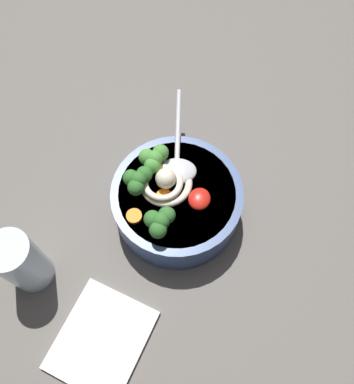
# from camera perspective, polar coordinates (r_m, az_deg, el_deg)

# --- Properties ---
(table_slab) EXTENTS (1.20, 1.20, 0.03)m
(table_slab) POSITION_cam_1_polar(r_m,az_deg,el_deg) (0.69, -1.82, -0.25)
(table_slab) COLOR #5B5651
(table_slab) RESTS_ON ground
(soup_bowl) EXTENTS (0.20, 0.20, 0.07)m
(soup_bowl) POSITION_cam_1_polar(r_m,az_deg,el_deg) (0.63, 0.00, -1.34)
(soup_bowl) COLOR #334775
(soup_bowl) RESTS_ON table_slab
(noodle_pile) EXTENTS (0.09, 0.09, 0.04)m
(noodle_pile) POSITION_cam_1_polar(r_m,az_deg,el_deg) (0.59, -1.73, 1.46)
(noodle_pile) COLOR beige
(noodle_pile) RESTS_ON soup_bowl
(soup_spoon) EXTENTS (0.17, 0.08, 0.02)m
(soup_spoon) POSITION_cam_1_polar(r_m,az_deg,el_deg) (0.61, 0.12, 4.46)
(soup_spoon) COLOR #B7B7BC
(soup_spoon) RESTS_ON soup_bowl
(chili_sauce_dollop) EXTENTS (0.04, 0.03, 0.02)m
(chili_sauce_dollop) POSITION_cam_1_polar(r_m,az_deg,el_deg) (0.58, 3.22, -1.00)
(chili_sauce_dollop) COLOR red
(chili_sauce_dollop) RESTS_ON soup_bowl
(broccoli_floret_left) EXTENTS (0.05, 0.04, 0.04)m
(broccoli_floret_left) POSITION_cam_1_polar(r_m,az_deg,el_deg) (0.55, -2.50, -4.22)
(broccoli_floret_left) COLOR #7A9E60
(broccoli_floret_left) RESTS_ON soup_bowl
(broccoli_floret_right) EXTENTS (0.05, 0.04, 0.04)m
(broccoli_floret_right) POSITION_cam_1_polar(r_m,az_deg,el_deg) (0.58, -5.67, 1.74)
(broccoli_floret_right) COLOR #7A9E60
(broccoli_floret_right) RESTS_ON soup_bowl
(broccoli_floret_far) EXTENTS (0.05, 0.04, 0.04)m
(broccoli_floret_far) POSITION_cam_1_polar(r_m,az_deg,el_deg) (0.60, -3.32, 4.87)
(broccoli_floret_far) COLOR #7A9E60
(broccoli_floret_far) RESTS_ON soup_bowl
(carrot_slice_beside_noodles) EXTENTS (0.02, 0.02, 0.01)m
(carrot_slice_beside_noodles) POSITION_cam_1_polar(r_m,az_deg,el_deg) (0.59, -1.87, -0.68)
(carrot_slice_beside_noodles) COLOR orange
(carrot_slice_beside_noodles) RESTS_ON soup_bowl
(carrot_slice_center) EXTENTS (0.02, 0.02, 0.01)m
(carrot_slice_center) POSITION_cam_1_polar(r_m,az_deg,el_deg) (0.58, -6.15, -3.46)
(carrot_slice_center) COLOR orange
(carrot_slice_center) RESTS_ON soup_bowl
(drinking_glass) EXTENTS (0.06, 0.06, 0.12)m
(drinking_glass) POSITION_cam_1_polar(r_m,az_deg,el_deg) (0.61, -21.34, -9.34)
(drinking_glass) COLOR silver
(drinking_glass) RESTS_ON table_slab
(folded_napkin) EXTENTS (0.15, 0.13, 0.01)m
(folded_napkin) POSITION_cam_1_polar(r_m,az_deg,el_deg) (0.61, -10.70, -20.02)
(folded_napkin) COLOR white
(folded_napkin) RESTS_ON table_slab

